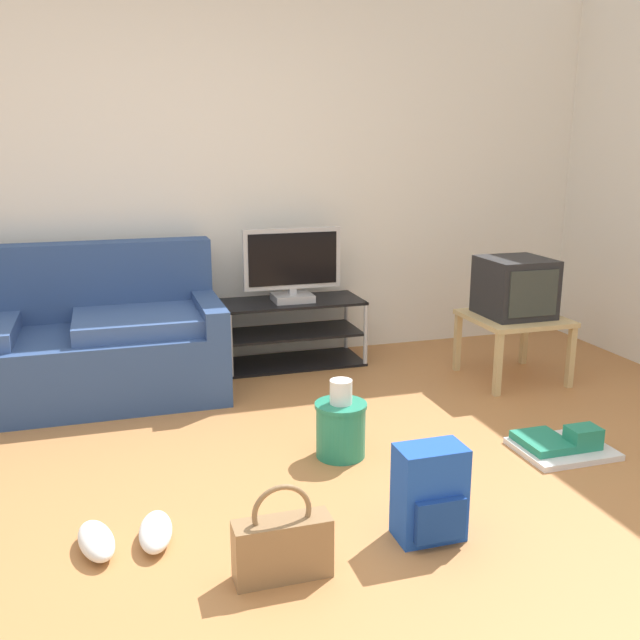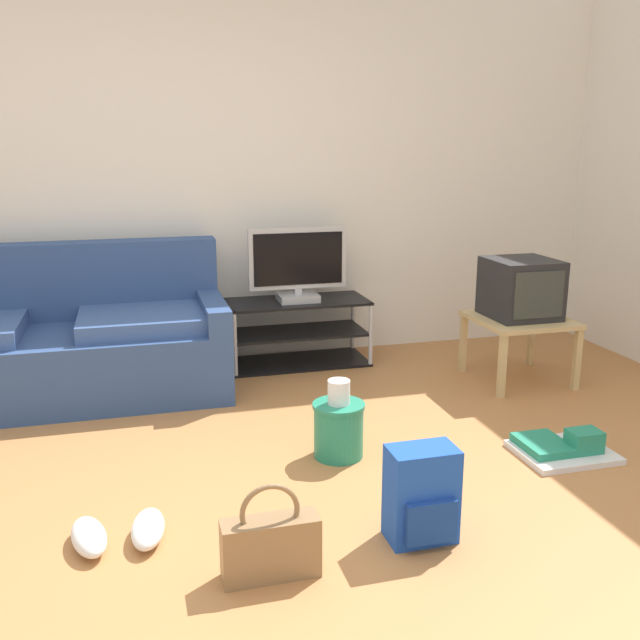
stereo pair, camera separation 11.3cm
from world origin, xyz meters
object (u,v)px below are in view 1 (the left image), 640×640
(flat_tv, at_px, (292,266))
(side_table, at_px, (514,324))
(tv_stand, at_px, (292,332))
(floor_tray, at_px, (562,445))
(crt_tv, at_px, (515,287))
(backpack, at_px, (430,493))
(cleaning_bucket, at_px, (341,425))
(handbag, at_px, (282,545))
(sneakers_pair, at_px, (126,536))
(couch, at_px, (48,346))

(flat_tv, bearing_deg, side_table, -28.82)
(flat_tv, height_order, side_table, flat_tv)
(tv_stand, relative_size, floor_tray, 2.12)
(flat_tv, bearing_deg, floor_tray, -62.69)
(floor_tray, bearing_deg, flat_tv, 117.31)
(crt_tv, distance_m, backpack, 2.16)
(side_table, bearing_deg, flat_tv, 151.18)
(crt_tv, height_order, cleaning_bucket, crt_tv)
(flat_tv, distance_m, floor_tray, 2.13)
(crt_tv, bearing_deg, handbag, -139.31)
(floor_tray, bearing_deg, crt_tv, 71.19)
(handbag, xyz_separation_m, floor_tray, (1.61, 0.61, -0.09))
(flat_tv, xyz_separation_m, sneakers_pair, (-1.21, -2.04, -0.66))
(floor_tray, bearing_deg, side_table, 70.92)
(flat_tv, relative_size, handbag, 1.85)
(couch, height_order, backpack, couch)
(side_table, distance_m, sneakers_pair, 2.86)
(tv_stand, relative_size, handbag, 2.67)
(backpack, height_order, sneakers_pair, backpack)
(backpack, xyz_separation_m, handbag, (-0.62, -0.09, -0.06))
(flat_tv, relative_size, floor_tray, 1.47)
(crt_tv, height_order, backpack, crt_tv)
(handbag, bearing_deg, flat_tv, 74.16)
(backpack, bearing_deg, flat_tv, 77.62)
(crt_tv, distance_m, handbag, 2.66)
(tv_stand, height_order, floor_tray, tv_stand)
(cleaning_bucket, bearing_deg, floor_tray, -14.85)
(couch, height_order, cleaning_bucket, couch)
(flat_tv, relative_size, side_table, 1.16)
(crt_tv, relative_size, backpack, 1.11)
(crt_tv, bearing_deg, side_table, -90.00)
(tv_stand, bearing_deg, backpack, -91.56)
(backpack, relative_size, cleaning_bucket, 0.96)
(side_table, bearing_deg, sneakers_pair, -152.28)
(tv_stand, bearing_deg, crt_tv, -29.03)
(backpack, bearing_deg, couch, 114.94)
(couch, bearing_deg, backpack, -54.24)
(backpack, bearing_deg, crt_tv, 39.00)
(cleaning_bucket, xyz_separation_m, floor_tray, (1.09, -0.29, -0.12))
(flat_tv, bearing_deg, handbag, -105.84)
(tv_stand, distance_m, handbag, 2.52)
(handbag, relative_size, floor_tray, 0.80)
(couch, xyz_separation_m, flat_tv, (1.58, 0.20, 0.38))
(tv_stand, relative_size, crt_tv, 2.29)
(cleaning_bucket, bearing_deg, couch, 137.54)
(couch, distance_m, crt_tv, 2.94)
(side_table, xyz_separation_m, crt_tv, (-0.00, 0.02, 0.25))
(flat_tv, xyz_separation_m, backpack, (-0.06, -2.31, -0.52))
(tv_stand, height_order, sneakers_pair, tv_stand)
(backpack, bearing_deg, handbag, 177.44)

